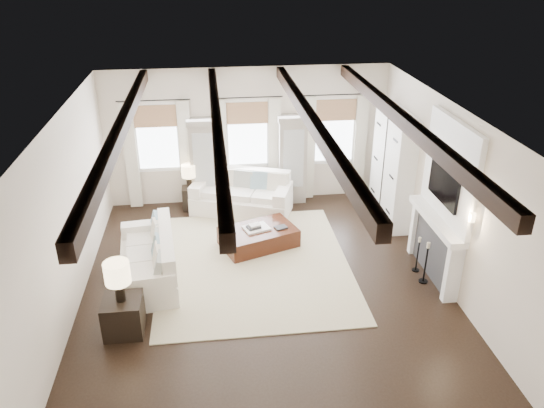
{
  "coord_description": "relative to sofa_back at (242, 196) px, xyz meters",
  "views": [
    {
      "loc": [
        -0.86,
        -7.97,
        5.56
      ],
      "look_at": [
        0.24,
        1.03,
        1.15
      ],
      "focal_mm": 35.0,
      "sensor_mm": 36.0,
      "label": 1
    }
  ],
  "objects": [
    {
      "name": "book_lower",
      "position": [
        0.11,
        -1.67,
        0.06
      ],
      "size": [
        0.31,
        0.28,
        0.04
      ],
      "primitive_type": "cube",
      "rotation": [
        0.0,
        0.0,
        0.35
      ],
      "color": "#262628",
      "rests_on": "tray"
    },
    {
      "name": "tray",
      "position": [
        0.17,
        -1.65,
        0.02
      ],
      "size": [
        0.6,
        0.53,
        0.04
      ],
      "primitive_type": "cube",
      "rotation": [
        0.0,
        0.0,
        0.35
      ],
      "color": "white",
      "rests_on": "ottoman"
    },
    {
      "name": "room_shell",
      "position": [
        0.94,
        -2.22,
        1.5
      ],
      "size": [
        6.54,
        7.54,
        3.22
      ],
      "color": "silver",
      "rests_on": "ground"
    },
    {
      "name": "area_rug",
      "position": [
        0.05,
        -2.37,
        -0.38
      ],
      "size": [
        3.64,
        4.26,
        0.02
      ],
      "primitive_type": "cube",
      "color": "beige",
      "rests_on": "ground"
    },
    {
      "name": "ground",
      "position": [
        0.19,
        -3.12,
        -0.39
      ],
      "size": [
        7.5,
        7.5,
        0.0
      ],
      "primitive_type": "plane",
      "color": "black",
      "rests_on": "ground"
    },
    {
      "name": "side_table_back",
      "position": [
        -1.2,
        0.25,
        -0.11
      ],
      "size": [
        0.36,
        0.36,
        0.54
      ],
      "primitive_type": "cube",
      "color": "black",
      "rests_on": "ground"
    },
    {
      "name": "ottoman",
      "position": [
        0.21,
        -1.66,
        -0.19
      ],
      "size": [
        1.7,
        1.37,
        0.39
      ],
      "primitive_type": "cube",
      "rotation": [
        0.0,
        0.0,
        0.35
      ],
      "color": "black",
      "rests_on": "ground"
    },
    {
      "name": "book_loose",
      "position": [
        0.67,
        -1.67,
        0.02
      ],
      "size": [
        0.29,
        0.25,
        0.03
      ],
      "primitive_type": "cube",
      "rotation": [
        0.0,
        0.0,
        0.35
      ],
      "color": "#262628",
      "rests_on": "ottoman"
    },
    {
      "name": "sofa_back",
      "position": [
        0.0,
        0.0,
        0.0
      ],
      "size": [
        2.43,
        1.7,
        0.95
      ],
      "color": "white",
      "rests_on": "ground"
    },
    {
      "name": "sofa_left",
      "position": [
        -1.86,
        -2.59,
        -0.01
      ],
      "size": [
        1.2,
        2.25,
        0.92
      ],
      "color": "white",
      "rests_on": "ground"
    },
    {
      "name": "candlestick_near",
      "position": [
        3.09,
        -3.33,
        -0.04
      ],
      "size": [
        0.17,
        0.17,
        0.83
      ],
      "color": "black",
      "rests_on": "ground"
    },
    {
      "name": "book_upper",
      "position": [
        0.13,
        -1.65,
        0.1
      ],
      "size": [
        0.26,
        0.23,
        0.03
      ],
      "primitive_type": "cube",
      "rotation": [
        0.0,
        0.0,
        0.35
      ],
      "color": "beige",
      "rests_on": "book_lower"
    },
    {
      "name": "candlestick_far",
      "position": [
        3.09,
        -2.95,
        -0.09
      ],
      "size": [
        0.15,
        0.15,
        0.72
      ],
      "color": "black",
      "rests_on": "ground"
    },
    {
      "name": "lamp_back",
      "position": [
        -1.2,
        0.25,
        0.54
      ],
      "size": [
        0.33,
        0.33,
        0.56
      ],
      "color": "black",
      "rests_on": "side_table_back"
    },
    {
      "name": "side_table_front",
      "position": [
        -2.18,
        -4.09,
        -0.08
      ],
      "size": [
        0.61,
        0.61,
        0.61
      ],
      "primitive_type": "cube",
      "color": "black",
      "rests_on": "ground"
    },
    {
      "name": "lamp_front",
      "position": [
        -2.18,
        -4.09,
        0.68
      ],
      "size": [
        0.4,
        0.4,
        0.68
      ],
      "color": "black",
      "rests_on": "side_table_front"
    }
  ]
}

